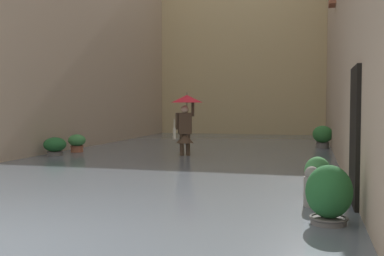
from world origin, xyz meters
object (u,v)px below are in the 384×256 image
(potted_plant_mid_right, at_px, (55,147))
(potted_plant_near_left, at_px, (317,178))
(potted_plant_near_right, at_px, (77,144))
(mooring_bollard, at_px, (312,193))
(potted_plant_far_left, at_px, (323,137))
(potted_plant_mid_left, at_px, (329,199))
(person_wading, at_px, (186,115))

(potted_plant_mid_right, bearing_deg, potted_plant_near_left, 153.41)
(potted_plant_near_right, bearing_deg, mooring_bollard, 139.56)
(potted_plant_near_left, bearing_deg, mooring_bollard, 85.91)
(potted_plant_mid_right, relative_size, potted_plant_near_left, 0.94)
(potted_plant_far_left, relative_size, potted_plant_near_left, 1.24)
(potted_plant_mid_left, bearing_deg, potted_plant_far_left, -90.75)
(potted_plant_mid_right, distance_m, potted_plant_near_left, 8.15)
(potted_plant_far_left, distance_m, mooring_bollard, 9.38)
(potted_plant_mid_left, xyz_separation_m, mooring_bollard, (0.20, -0.97, -0.11))
(potted_plant_mid_right, xyz_separation_m, potted_plant_near_right, (-0.10, -1.10, 0.01))
(potted_plant_near_left, bearing_deg, potted_plant_mid_right, -26.59)
(person_wading, height_order, potted_plant_mid_right, person_wading)
(person_wading, distance_m, potted_plant_near_right, 3.67)
(potted_plant_mid_right, distance_m, mooring_bollard, 8.73)
(person_wading, height_order, potted_plant_near_right, person_wading)
(mooring_bollard, bearing_deg, potted_plant_far_left, -92.07)
(potted_plant_mid_right, height_order, potted_plant_near_left, potted_plant_near_left)
(potted_plant_near_right, xyz_separation_m, mooring_bollard, (-7.09, 6.05, -0.05))
(potted_plant_near_right, bearing_deg, potted_plant_mid_right, 84.90)
(person_wading, xyz_separation_m, potted_plant_far_left, (-3.89, -3.41, -0.81))
(person_wading, distance_m, potted_plant_near_left, 5.99)
(potted_plant_near_left, distance_m, mooring_bollard, 1.31)
(mooring_bollard, bearing_deg, potted_plant_mid_left, 101.90)
(potted_plant_near_left, distance_m, potted_plant_mid_left, 2.28)
(potted_plant_far_left, bearing_deg, potted_plant_near_left, 88.25)
(potted_plant_mid_right, distance_m, potted_plant_mid_left, 9.47)
(potted_plant_near_left, bearing_deg, person_wading, -52.00)
(potted_plant_far_left, bearing_deg, person_wading, 41.29)
(potted_plant_mid_right, xyz_separation_m, mooring_bollard, (-7.19, 4.95, -0.04))
(potted_plant_far_left, xyz_separation_m, potted_plant_mid_right, (7.53, 4.43, -0.13))
(potted_plant_near_left, bearing_deg, potted_plant_near_right, -33.42)
(potted_plant_near_left, height_order, potted_plant_mid_left, potted_plant_mid_left)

